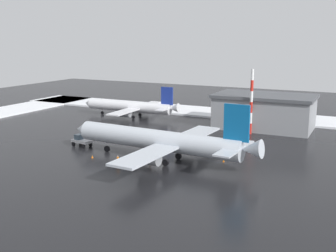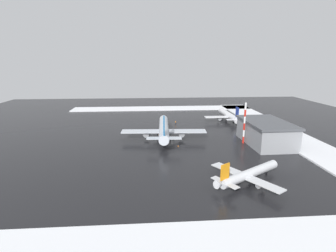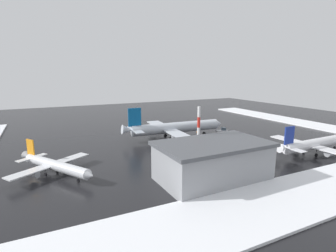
{
  "view_description": "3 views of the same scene",
  "coord_description": "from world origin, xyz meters",
  "px_view_note": "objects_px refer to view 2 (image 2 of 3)",
  "views": [
    {
      "loc": [
        -37.66,
        70.8,
        23.01
      ],
      "look_at": [
        0.25,
        -4.19,
        5.31
      ],
      "focal_mm": 45.0,
      "sensor_mm": 36.0,
      "label": 1
    },
    {
      "loc": [
        -104.24,
        8.4,
        30.62
      ],
      "look_at": [
        2.05,
        0.63,
        4.21
      ],
      "focal_mm": 28.0,
      "sensor_mm": 36.0,
      "label": 2
    },
    {
      "loc": [
        -45.46,
        -81.36,
        23.86
      ],
      "look_at": [
        -2.09,
        6.85,
        3.85
      ],
      "focal_mm": 28.0,
      "sensor_mm": 36.0,
      "label": 3
    }
  ],
  "objects_px": {
    "traffic_cone_mid_line": "(153,130)",
    "airplane_foreground_jet": "(229,115)",
    "ground_crew_beside_wing": "(162,135)",
    "antenna_mast": "(244,123)",
    "traffic_cone_near_nose": "(159,135)",
    "cargo_hangar": "(266,132)",
    "traffic_cone_wingtip_side": "(178,146)",
    "airplane_parked_portside": "(249,174)",
    "airplane_parked_starboard": "(164,129)",
    "ground_crew_mid_apron": "(176,122)",
    "ground_crew_by_nose_gear": "(149,132)",
    "pushback_tug": "(166,124)"
  },
  "relations": [
    {
      "from": "traffic_cone_mid_line",
      "to": "airplane_foreground_jet",
      "type": "bearing_deg",
      "value": -68.35
    },
    {
      "from": "ground_crew_beside_wing",
      "to": "airplane_foreground_jet",
      "type": "bearing_deg",
      "value": 100.67
    },
    {
      "from": "ground_crew_beside_wing",
      "to": "antenna_mast",
      "type": "xyz_separation_m",
      "value": [
        -10.81,
        -30.63,
        6.9
      ]
    },
    {
      "from": "traffic_cone_near_nose",
      "to": "airplane_foreground_jet",
      "type": "bearing_deg",
      "value": -57.52
    },
    {
      "from": "airplane_foreground_jet",
      "to": "traffic_cone_mid_line",
      "type": "distance_m",
      "value": 43.27
    },
    {
      "from": "traffic_cone_near_nose",
      "to": "traffic_cone_mid_line",
      "type": "relative_size",
      "value": 1.0
    },
    {
      "from": "cargo_hangar",
      "to": "traffic_cone_wingtip_side",
      "type": "distance_m",
      "value": 33.69
    },
    {
      "from": "airplane_parked_portside",
      "to": "cargo_hangar",
      "type": "xyz_separation_m",
      "value": [
        31.92,
        -18.58,
        1.97
      ]
    },
    {
      "from": "airplane_parked_portside",
      "to": "traffic_cone_near_nose",
      "type": "xyz_separation_m",
      "value": [
        46.71,
        21.42,
        -2.19
      ]
    },
    {
      "from": "airplane_parked_starboard",
      "to": "ground_crew_beside_wing",
      "type": "relative_size",
      "value": 23.72
    },
    {
      "from": "traffic_cone_mid_line",
      "to": "traffic_cone_wingtip_side",
      "type": "distance_m",
      "value": 25.42
    },
    {
      "from": "ground_crew_mid_apron",
      "to": "antenna_mast",
      "type": "bearing_deg",
      "value": -135.93
    },
    {
      "from": "airplane_foreground_jet",
      "to": "airplane_parked_starboard",
      "type": "bearing_deg",
      "value": 127.7
    },
    {
      "from": "ground_crew_mid_apron",
      "to": "cargo_hangar",
      "type": "bearing_deg",
      "value": -128.58
    },
    {
      "from": "airplane_parked_starboard",
      "to": "ground_crew_by_nose_gear",
      "type": "distance_m",
      "value": 8.86
    },
    {
      "from": "airplane_foreground_jet",
      "to": "ground_crew_mid_apron",
      "type": "xyz_separation_m",
      "value": [
        -4.5,
        28.47,
        -2.17
      ]
    },
    {
      "from": "airplane_parked_starboard",
      "to": "pushback_tug",
      "type": "distance_m",
      "value": 20.87
    },
    {
      "from": "airplane_parked_portside",
      "to": "antenna_mast",
      "type": "relative_size",
      "value": 1.42
    },
    {
      "from": "ground_crew_mid_apron",
      "to": "antenna_mast",
      "type": "xyz_separation_m",
      "value": [
        -33.01,
        -22.77,
        6.9
      ]
    },
    {
      "from": "airplane_foreground_jet",
      "to": "ground_crew_by_nose_gear",
      "type": "xyz_separation_m",
      "value": [
        -22.86,
        41.62,
        -2.17
      ]
    },
    {
      "from": "ground_crew_mid_apron",
      "to": "antenna_mast",
      "type": "distance_m",
      "value": 40.69
    },
    {
      "from": "airplane_parked_portside",
      "to": "airplane_foreground_jet",
      "type": "bearing_deg",
      "value": 44.71
    },
    {
      "from": "ground_crew_mid_apron",
      "to": "cargo_hangar",
      "type": "xyz_separation_m",
      "value": [
        -34.28,
        -30.81,
        3.47
      ]
    },
    {
      "from": "ground_crew_by_nose_gear",
      "to": "cargo_hangar",
      "type": "distance_m",
      "value": 46.88
    },
    {
      "from": "ground_crew_by_nose_gear",
      "to": "traffic_cone_wingtip_side",
      "type": "bearing_deg",
      "value": 128.43
    },
    {
      "from": "ground_crew_mid_apron",
      "to": "ground_crew_by_nose_gear",
      "type": "height_order",
      "value": "same"
    },
    {
      "from": "airplane_foreground_jet",
      "to": "traffic_cone_wingtip_side",
      "type": "relative_size",
      "value": 58.02
    },
    {
      "from": "pushback_tug",
      "to": "ground_crew_by_nose_gear",
      "type": "xyz_separation_m",
      "value": [
        -14.68,
        7.89,
        -0.31
      ]
    },
    {
      "from": "ground_crew_beside_wing",
      "to": "traffic_cone_wingtip_side",
      "type": "xyz_separation_m",
      "value": [
        -12.98,
        -5.25,
        -0.7
      ]
    },
    {
      "from": "airplane_parked_portside",
      "to": "pushback_tug",
      "type": "height_order",
      "value": "airplane_parked_portside"
    },
    {
      "from": "airplane_parked_starboard",
      "to": "airplane_foreground_jet",
      "type": "relative_size",
      "value": 1.27
    },
    {
      "from": "airplane_foreground_jet",
      "to": "pushback_tug",
      "type": "height_order",
      "value": "airplane_foreground_jet"
    },
    {
      "from": "antenna_mast",
      "to": "traffic_cone_near_nose",
      "type": "xyz_separation_m",
      "value": [
        13.53,
        31.97,
        -7.59
      ]
    },
    {
      "from": "antenna_mast",
      "to": "airplane_foreground_jet",
      "type": "bearing_deg",
      "value": -8.64
    },
    {
      "from": "ground_crew_beside_wing",
      "to": "antenna_mast",
      "type": "distance_m",
      "value": 33.21
    },
    {
      "from": "pushback_tug",
      "to": "ground_crew_beside_wing",
      "type": "distance_m",
      "value": 18.72
    },
    {
      "from": "ground_crew_mid_apron",
      "to": "ground_crew_by_nose_gear",
      "type": "bearing_deg",
      "value": 153.86
    },
    {
      "from": "airplane_foreground_jet",
      "to": "traffic_cone_wingtip_side",
      "type": "distance_m",
      "value": 50.48
    },
    {
      "from": "airplane_foreground_jet",
      "to": "cargo_hangar",
      "type": "distance_m",
      "value": 38.87
    },
    {
      "from": "ground_crew_mid_apron",
      "to": "traffic_cone_mid_line",
      "type": "distance_m",
      "value": 16.35
    },
    {
      "from": "antenna_mast",
      "to": "traffic_cone_wingtip_side",
      "type": "bearing_deg",
      "value": 94.89
    },
    {
      "from": "airplane_foreground_jet",
      "to": "antenna_mast",
      "type": "distance_m",
      "value": 38.23
    },
    {
      "from": "pushback_tug",
      "to": "cargo_hangar",
      "type": "distance_m",
      "value": 47.41
    },
    {
      "from": "airplane_parked_starboard",
      "to": "traffic_cone_mid_line",
      "type": "height_order",
      "value": "airplane_parked_starboard"
    },
    {
      "from": "airplane_parked_portside",
      "to": "pushback_tug",
      "type": "relative_size",
      "value": 4.54
    },
    {
      "from": "pushback_tug",
      "to": "traffic_cone_mid_line",
      "type": "height_order",
      "value": "pushback_tug"
    },
    {
      "from": "cargo_hangar",
      "to": "ground_crew_beside_wing",
      "type": "bearing_deg",
      "value": 71.8
    },
    {
      "from": "airplane_parked_starboard",
      "to": "ground_crew_mid_apron",
      "type": "bearing_deg",
      "value": -13.66
    },
    {
      "from": "cargo_hangar",
      "to": "traffic_cone_mid_line",
      "type": "height_order",
      "value": "cargo_hangar"
    },
    {
      "from": "airplane_parked_starboard",
      "to": "pushback_tug",
      "type": "relative_size",
      "value": 8.23
    }
  ]
}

